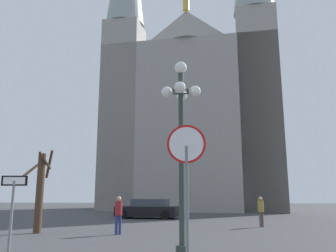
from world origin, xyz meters
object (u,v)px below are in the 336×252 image
(cathedral, at_px, (192,106))
(pedestrian_walking, at_px, (119,211))
(parked_car_near_black, at_px, (148,209))
(one_way_arrow_sign, at_px, (12,207))
(bare_tree, at_px, (40,189))
(pedestrian_standing, at_px, (261,209))
(street_lamp, at_px, (181,126))
(stop_sign, at_px, (187,168))

(cathedral, xyz_separation_m, pedestrian_walking, (-2.56, -23.07, -10.64))
(parked_car_near_black, xyz_separation_m, pedestrian_walking, (0.29, -9.78, 0.33))
(one_way_arrow_sign, height_order, bare_tree, bare_tree)
(parked_car_near_black, bearing_deg, pedestrian_standing, -38.89)
(pedestrian_walking, bearing_deg, street_lamp, -58.24)
(bare_tree, distance_m, parked_car_near_black, 10.34)
(bare_tree, bearing_deg, pedestrian_standing, 20.86)
(one_way_arrow_sign, relative_size, pedestrian_walking, 1.35)
(cathedral, height_order, pedestrian_walking, cathedral)
(bare_tree, bearing_deg, stop_sign, -48.18)
(street_lamp, xyz_separation_m, bare_tree, (-6.85, 5.15, -1.78))
(cathedral, height_order, pedestrian_standing, cathedral)
(stop_sign, relative_size, one_way_arrow_sign, 1.46)
(stop_sign, bearing_deg, street_lamp, 95.95)
(stop_sign, bearing_deg, pedestrian_standing, 74.48)
(one_way_arrow_sign, xyz_separation_m, bare_tree, (-2.74, 6.92, 0.54))
(one_way_arrow_sign, bearing_deg, pedestrian_walking, 81.65)
(cathedral, distance_m, street_lamp, 29.20)
(bare_tree, bearing_deg, cathedral, 74.67)
(cathedral, bearing_deg, street_lamp, -88.86)
(pedestrian_standing, bearing_deg, parked_car_near_black, 141.11)
(stop_sign, bearing_deg, parked_car_near_black, 101.85)
(cathedral, height_order, parked_car_near_black, cathedral)
(cathedral, bearing_deg, stop_sign, -88.41)
(cathedral, relative_size, street_lamp, 6.91)
(one_way_arrow_sign, distance_m, bare_tree, 7.46)
(one_way_arrow_sign, height_order, pedestrian_walking, one_way_arrow_sign)
(street_lamp, xyz_separation_m, pedestrian_standing, (3.62, 9.15, -2.76))
(stop_sign, height_order, pedestrian_standing, stop_sign)
(stop_sign, xyz_separation_m, parked_car_near_black, (-3.71, 17.66, -1.60))
(street_lamp, xyz_separation_m, parked_car_near_black, (-3.41, 14.82, -3.06))
(one_way_arrow_sign, xyz_separation_m, street_lamp, (4.12, 1.76, 2.32))
(one_way_arrow_sign, relative_size, street_lamp, 0.38)
(pedestrian_walking, bearing_deg, stop_sign, -66.57)
(one_way_arrow_sign, xyz_separation_m, parked_car_near_black, (0.71, 16.58, -0.75))
(stop_sign, xyz_separation_m, bare_tree, (-7.15, 7.99, -0.32))
(one_way_arrow_sign, height_order, street_lamp, street_lamp)
(stop_sign, relative_size, pedestrian_walking, 1.96)
(street_lamp, distance_m, pedestrian_standing, 10.22)
(bare_tree, bearing_deg, one_way_arrow_sign, -68.40)
(cathedral, bearing_deg, one_way_arrow_sign, -96.79)
(pedestrian_walking, bearing_deg, bare_tree, 178.23)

